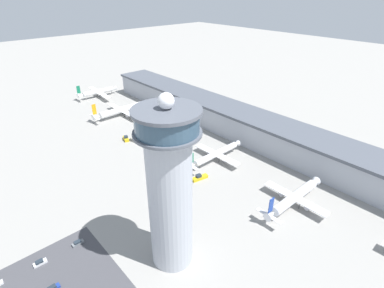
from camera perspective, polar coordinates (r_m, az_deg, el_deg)
ground_plane at (r=153.26m, az=-7.46°, el=-6.31°), size 1000.00×1000.00×0.00m
terminal_building at (r=191.46m, az=9.74°, el=3.80°), size 255.93×25.00×16.72m
control_tower at (r=93.93m, az=-4.26°, el=-8.16°), size 19.79×19.79×61.03m
airplane_gate_alpha at (r=272.61m, az=-17.47°, el=9.44°), size 37.73×34.61×12.85m
airplane_gate_bravo at (r=228.09m, az=-13.29°, el=6.31°), size 36.55×43.86×13.84m
airplane_gate_charlie at (r=195.13m, az=-6.06°, el=3.22°), size 34.10×38.20×11.85m
airplane_gate_delta at (r=164.45m, az=4.57°, el=-1.94°), size 30.14×38.69×11.32m
airplane_gate_echo at (r=139.27m, az=18.90°, el=-9.62°), size 30.13×38.36×13.16m
service_truck_catering at (r=191.13m, az=-12.47°, el=1.03°), size 7.02×4.49×3.20m
service_truck_fuel at (r=150.01m, az=1.49°, el=-6.41°), size 3.82×8.60×3.00m
service_truck_baggage at (r=175.64m, az=-1.34°, el=-0.84°), size 4.49×7.30×2.90m
car_maroon_suv at (r=123.81m, az=-26.98°, el=-19.51°), size 2.06×4.51×1.52m
car_yellow_taxi at (r=125.45m, az=-20.91°, el=-17.20°), size 1.80×4.36×1.50m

